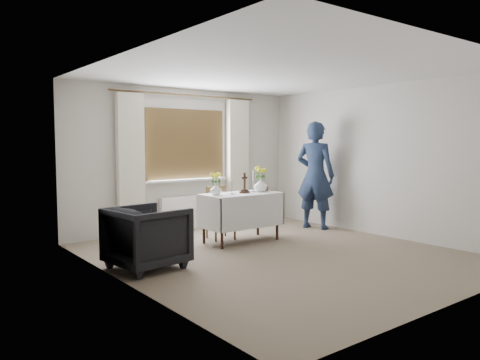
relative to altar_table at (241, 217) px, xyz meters
name	(u,v)px	position (x,y,z in m)	size (l,w,h in m)	color
ground	(279,254)	(-0.10, -1.00, -0.38)	(5.00, 5.00, 0.00)	#7F6957
altar_table	(241,217)	(0.00, 0.00, 0.00)	(1.24, 0.64, 0.76)	white
wooden_chair	(221,213)	(-0.13, 0.37, 0.04)	(0.39, 0.39, 0.85)	brown
armchair	(147,237)	(-1.87, -0.52, 0.01)	(0.83, 0.86, 0.78)	black
person	(315,175)	(1.75, 0.08, 0.58)	(0.70, 0.46, 1.93)	#21334F
radiator	(188,212)	(-0.10, 1.42, -0.08)	(1.10, 0.10, 0.60)	silver
wooden_cross	(245,183)	(0.06, -0.01, 0.54)	(0.15, 0.11, 0.32)	black
candlestick_left	(232,182)	(-0.21, -0.04, 0.58)	(0.11, 0.11, 0.39)	silver
candlestick_right	(253,181)	(0.26, 0.02, 0.56)	(0.10, 0.10, 0.36)	silver
flower_vase_left	(216,189)	(-0.45, 0.05, 0.47)	(0.17, 0.17, 0.18)	white
flower_vase_right	(260,185)	(0.38, -0.01, 0.49)	(0.21, 0.21, 0.21)	white
wicker_basket	(262,188)	(0.51, 0.10, 0.42)	(0.21, 0.21, 0.08)	brown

